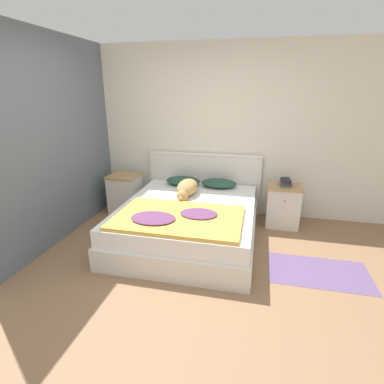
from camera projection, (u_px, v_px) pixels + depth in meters
name	position (u px, v px, depth m)	size (l,w,h in m)	color
ground_plane	(170.00, 285.00, 3.05)	(16.00, 16.00, 0.00)	#896647
wall_back	(208.00, 131.00, 4.60)	(9.00, 0.06, 2.55)	silver
wall_side_left	(67.00, 138.00, 3.97)	(0.06, 3.10, 2.55)	slate
bed	(189.00, 222.00, 3.93)	(1.71, 2.02, 0.49)	silver
headboard	(204.00, 181.00, 4.80)	(1.79, 0.06, 0.95)	silver
nightstand_left	(125.00, 193.00, 4.83)	(0.47, 0.44, 0.60)	silver
nightstand_right	(283.00, 205.00, 4.31)	(0.47, 0.44, 0.60)	silver
pillow_left	(183.00, 181.00, 4.62)	(0.53, 0.32, 0.13)	#284C3D
pillow_right	(219.00, 183.00, 4.51)	(0.53, 0.32, 0.13)	#284C3D
quilt	(177.00, 217.00, 3.39)	(1.43, 0.95, 0.07)	gold
dog	(187.00, 188.00, 4.16)	(0.27, 0.72, 0.21)	tan
book_stack	(285.00, 182.00, 4.19)	(0.17, 0.23, 0.10)	#337547
rug	(319.00, 272.00, 3.26)	(1.06, 0.63, 0.00)	#604C75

